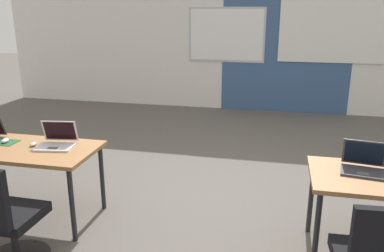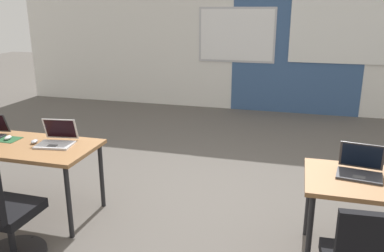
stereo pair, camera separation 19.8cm
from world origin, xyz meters
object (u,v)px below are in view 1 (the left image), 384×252
object	(u,v)px
desk_near_left	(14,152)
laptop_near_left_inner	(57,141)
chair_near_left_inner	(6,225)
mouse_near_left_inner	(33,144)
mouse_near_left_end	(5,141)
laptop_near_right_inner	(363,165)

from	to	relation	value
desk_near_left	laptop_near_left_inner	world-z (taller)	laptop_near_left_inner
chair_near_left_inner	mouse_near_left_inner	bearing A→B (deg)	-71.66
desk_near_left	laptop_near_left_inner	distance (m)	0.43
chair_near_left_inner	mouse_near_left_end	world-z (taller)	chair_near_left_inner
laptop_near_left_inner	mouse_near_left_inner	bearing A→B (deg)	-179.46
laptop_near_left_inner	mouse_near_left_end	size ratio (longest dim) A/B	3.38
laptop_near_right_inner	laptop_near_left_inner	world-z (taller)	laptop_near_right_inner
desk_near_left	mouse_near_left_inner	size ratio (longest dim) A/B	14.48
desk_near_left	laptop_near_right_inner	distance (m)	3.11
desk_near_left	laptop_near_left_inner	size ratio (longest dim) A/B	4.31
laptop_near_right_inner	mouse_near_left_inner	size ratio (longest dim) A/B	3.33
laptop_near_right_inner	laptop_near_left_inner	size ratio (longest dim) A/B	0.99
desk_near_left	mouse_near_left_inner	bearing A→B (deg)	18.56
laptop_near_right_inner	chair_near_left_inner	bearing A→B (deg)	-153.87
laptop_near_left_inner	laptop_near_right_inner	bearing A→B (deg)	-8.85
mouse_near_left_inner	desk_near_left	bearing A→B (deg)	-161.44
mouse_near_left_inner	chair_near_left_inner	distance (m)	0.92
chair_near_left_inner	laptop_near_right_inner	bearing A→B (deg)	-161.47
laptop_near_right_inner	chair_near_left_inner	world-z (taller)	laptop_near_right_inner
desk_near_left	laptop_near_left_inner	bearing A→B (deg)	13.44
mouse_near_left_end	laptop_near_left_inner	bearing A→B (deg)	1.56
laptop_near_right_inner	mouse_near_left_end	bearing A→B (deg)	-171.19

